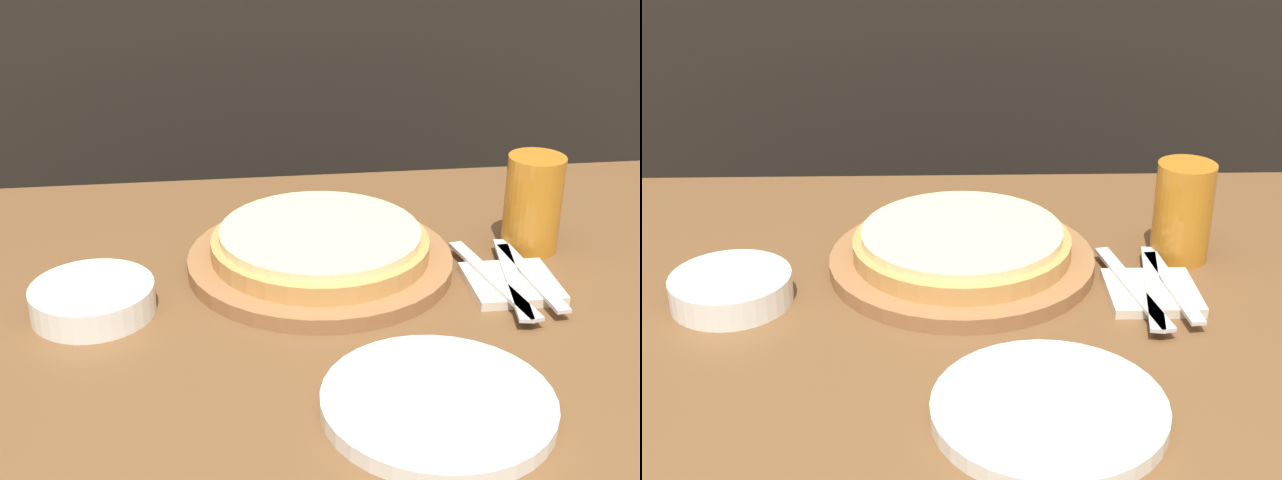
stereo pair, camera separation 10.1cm
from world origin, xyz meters
The scene contains 8 objects.
pizza_on_board centered at (0.01, 0.09, 0.74)m, with size 0.35×0.35×0.06m.
beer_glass centered at (0.30, 0.11, 0.79)m, with size 0.08×0.08×0.13m.
dinner_plate centered at (0.08, -0.24, 0.73)m, with size 0.23×0.23×0.02m.
side_bowl centered at (-0.28, 0.00, 0.74)m, with size 0.15×0.15×0.04m.
napkin_stack centered at (0.24, 0.00, 0.73)m, with size 0.11×0.11×0.01m.
fork centered at (0.21, 0.00, 0.73)m, with size 0.06×0.22×0.00m.
dinner_knife centered at (0.24, 0.00, 0.73)m, with size 0.05×0.22×0.00m.
spoon centered at (0.26, 0.00, 0.73)m, with size 0.03×0.19×0.00m.
Camera 1 is at (-0.12, -0.95, 1.25)m, focal length 50.00 mm.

